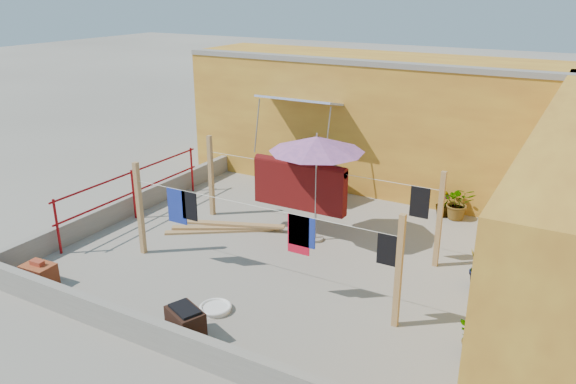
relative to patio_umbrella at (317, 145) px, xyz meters
The scene contains 20 objects.
ground 2.10m from the patio_umbrella, 98.10° to the right, with size 80.00×80.00×0.00m, color #9E998E.
wall_back 4.02m from the patio_umbrella, 84.31° to the left, with size 11.00×3.27×3.21m.
parapet_front 4.63m from the patio_umbrella, 91.34° to the right, with size 8.30×0.16×0.44m, color gray.
parapet_left 4.59m from the patio_umbrella, behind, with size 0.16×7.30×0.44m, color gray.
red_railing 4.24m from the patio_umbrella, 167.07° to the right, with size 0.05×4.20×1.10m.
clothesline_rig 1.01m from the patio_umbrella, 158.49° to the right, with size 5.09×2.35×1.80m.
patio_umbrella is the anchor object (origin of this frame).
outdoor_table 2.78m from the patio_umbrella, 120.37° to the left, with size 1.92×1.38×0.81m.
brick_stack 5.39m from the patio_umbrella, 129.86° to the right, with size 0.55×0.41×0.46m.
lumber_pile 2.69m from the patio_umbrella, 164.44° to the right, with size 2.18×1.42×0.14m.
brazier 4.27m from the patio_umbrella, 91.57° to the right, with size 0.67×0.57×0.51m.
white_basin 3.65m from the patio_umbrella, 93.43° to the right, with size 0.51×0.51×0.09m.
water_jug_a 3.91m from the patio_umbrella, ahead, with size 0.23×0.23×0.36m.
water_jug_b 4.05m from the patio_umbrella, ahead, with size 0.21×0.21×0.33m.
green_hose 4.33m from the patio_umbrella, 40.17° to the left, with size 0.48×0.48×0.07m.
plant_back_a 3.70m from the patio_umbrella, 48.36° to the left, with size 0.68×0.59×0.76m, color #175318.
plant_back_b 3.55m from the patio_umbrella, 52.70° to the left, with size 0.35×0.35×0.62m, color #175318.
plant_right_a 3.93m from the patio_umbrella, ahead, with size 0.47×0.32×0.90m, color #175318.
plant_right_b 3.63m from the patio_umbrella, ahead, with size 0.40×0.32×0.72m, color #175318.
plant_right_c 4.62m from the patio_umbrella, 33.09° to the right, with size 0.50×0.44×0.56m, color #175318.
Camera 1 is at (4.64, -8.47, 4.78)m, focal length 35.00 mm.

